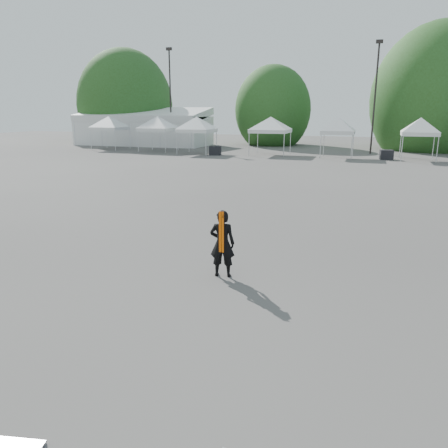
% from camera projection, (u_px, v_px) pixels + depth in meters
% --- Properties ---
extents(ground, '(120.00, 120.00, 0.00)m').
position_uv_depth(ground, '(241.00, 258.00, 11.71)').
color(ground, '#474442').
rests_on(ground, ground).
extents(marquee, '(15.00, 6.25, 4.23)m').
position_uv_depth(marquee, '(143.00, 128.00, 50.10)').
color(marquee, silver).
rests_on(marquee, ground).
extents(light_pole_west, '(0.60, 0.25, 10.30)m').
position_uv_depth(light_pole_west, '(170.00, 92.00, 47.00)').
color(light_pole_west, black).
rests_on(light_pole_west, ground).
extents(light_pole_east, '(0.60, 0.25, 9.80)m').
position_uv_depth(light_pole_east, '(375.00, 91.00, 38.77)').
color(light_pole_east, black).
rests_on(light_pole_east, ground).
extents(tree_far_w, '(4.80, 4.80, 7.30)m').
position_uv_depth(tree_far_w, '(125.00, 105.00, 53.44)').
color(tree_far_w, '#382314').
rests_on(tree_far_w, ground).
extents(tree_mid_w, '(4.16, 4.16, 6.33)m').
position_uv_depth(tree_mid_w, '(273.00, 110.00, 49.89)').
color(tree_mid_w, '#382314').
rests_on(tree_mid_w, ground).
extents(tree_mid_e, '(5.12, 5.12, 7.79)m').
position_uv_depth(tree_mid_e, '(438.00, 100.00, 43.51)').
color(tree_mid_e, '#382314').
rests_on(tree_mid_e, ground).
extents(tent_a, '(4.23, 4.23, 3.88)m').
position_uv_depth(tent_a, '(109.00, 119.00, 44.21)').
color(tent_a, silver).
rests_on(tent_a, ground).
extents(tent_b, '(4.34, 4.34, 3.88)m').
position_uv_depth(tent_b, '(158.00, 119.00, 42.02)').
color(tent_b, silver).
rests_on(tent_b, ground).
extents(tent_c, '(4.27, 4.27, 3.88)m').
position_uv_depth(tent_c, '(197.00, 120.00, 39.55)').
color(tent_c, silver).
rests_on(tent_c, ground).
extents(tent_d, '(4.67, 4.67, 3.88)m').
position_uv_depth(tent_d, '(271.00, 120.00, 38.73)').
color(tent_d, silver).
rests_on(tent_d, ground).
extents(tent_e, '(3.79, 3.79, 3.88)m').
position_uv_depth(tent_e, '(339.00, 120.00, 36.24)').
color(tent_e, silver).
rests_on(tent_e, ground).
extents(tent_f, '(3.84, 3.84, 3.88)m').
position_uv_depth(tent_f, '(421.00, 121.00, 34.16)').
color(tent_f, silver).
rests_on(tent_f, ground).
extents(man, '(0.65, 0.48, 1.62)m').
position_uv_depth(man, '(222.00, 243.00, 10.27)').
color(man, black).
rests_on(man, ground).
extents(crate_west, '(1.17, 0.99, 0.79)m').
position_uv_depth(crate_west, '(215.00, 151.00, 38.91)').
color(crate_west, black).
rests_on(crate_west, ground).
extents(crate_mid, '(1.11, 0.93, 0.78)m').
position_uv_depth(crate_mid, '(386.00, 155.00, 35.31)').
color(crate_mid, black).
rests_on(crate_mid, ground).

